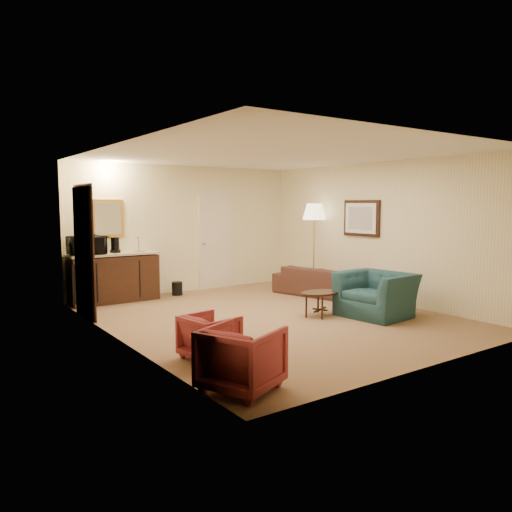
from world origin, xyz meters
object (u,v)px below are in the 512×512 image
at_px(floor_lamp, 314,247).
at_px(microwave, 86,243).
at_px(rose_chair_far, 241,355).
at_px(coffee_maker, 115,245).
at_px(coffee_table, 320,304).
at_px(rose_chair_near, 210,334).
at_px(sofa, 322,277).
at_px(teal_armchair, 376,287).
at_px(waste_bin, 177,289).
at_px(wetbar_cabinet, 114,277).

height_order(floor_lamp, microwave, floor_lamp).
relative_size(rose_chair_far, floor_lamp, 0.38).
bearing_deg(coffee_maker, floor_lamp, -0.01).
bearing_deg(rose_chair_far, floor_lamp, -72.87).
bearing_deg(coffee_table, rose_chair_near, -160.05).
distance_m(sofa, teal_armchair, 1.93).
height_order(rose_chair_near, waste_bin, rose_chair_near).
xyz_separation_m(teal_armchair, microwave, (-3.59, 3.58, 0.64)).
xyz_separation_m(teal_armchair, waste_bin, (-1.83, 3.57, -0.35)).
xyz_separation_m(sofa, rose_chair_near, (-3.85, -2.27, -0.09)).
distance_m(wetbar_cabinet, rose_chair_far, 5.14).
distance_m(waste_bin, microwave, 2.02).
bearing_deg(rose_chair_far, waste_bin, -43.71).
xyz_separation_m(floor_lamp, coffee_maker, (-3.82, 1.22, 0.14)).
bearing_deg(wetbar_cabinet, rose_chair_near, -93.53).
distance_m(sofa, rose_chair_near, 4.47).
distance_m(coffee_table, coffee_maker, 3.95).
bearing_deg(coffee_maker, waste_bin, 15.80).
bearing_deg(waste_bin, coffee_table, -70.14).
xyz_separation_m(rose_chair_near, rose_chair_far, (-0.25, -1.06, 0.06)).
relative_size(rose_chair_near, coffee_maker, 2.03).
bearing_deg(wetbar_cabinet, microwave, -173.03).
bearing_deg(rose_chair_far, coffee_table, -79.34).
height_order(sofa, teal_armchair, teal_armchair).
distance_m(wetbar_cabinet, rose_chair_near, 4.06).
height_order(rose_chair_near, rose_chair_far, rose_chair_far).
xyz_separation_m(teal_armchair, rose_chair_near, (-3.34, -0.41, -0.19)).
bearing_deg(waste_bin, sofa, -36.14).
distance_m(sofa, floor_lamp, 0.80).
height_order(wetbar_cabinet, rose_chair_far, wetbar_cabinet).
bearing_deg(coffee_table, rose_chair_far, -144.85).
xyz_separation_m(rose_chair_near, coffee_table, (2.61, 0.95, -0.09)).
height_order(floor_lamp, coffee_maker, floor_lamp).
height_order(rose_chair_near, floor_lamp, floor_lamp).
distance_m(rose_chair_near, coffee_maker, 4.10).
distance_m(teal_armchair, floor_lamp, 2.54).
bearing_deg(teal_armchair, rose_chair_far, -73.77).
height_order(teal_armchair, coffee_maker, coffee_maker).
xyz_separation_m(sofa, waste_bin, (-2.34, 1.71, -0.25)).
bearing_deg(microwave, waste_bin, -5.80).
distance_m(sofa, microwave, 4.51).
relative_size(floor_lamp, waste_bin, 6.91).
height_order(coffee_table, coffee_maker, coffee_maker).
relative_size(wetbar_cabinet, rose_chair_far, 2.32).
bearing_deg(coffee_table, coffee_maker, 127.08).
bearing_deg(microwave, rose_chair_near, -91.92).
relative_size(rose_chair_far, waste_bin, 2.65).
bearing_deg(rose_chair_far, teal_armchair, -92.12).
bearing_deg(sofa, rose_chair_near, 106.42).
xyz_separation_m(wetbar_cabinet, floor_lamp, (3.85, -1.25, 0.46)).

